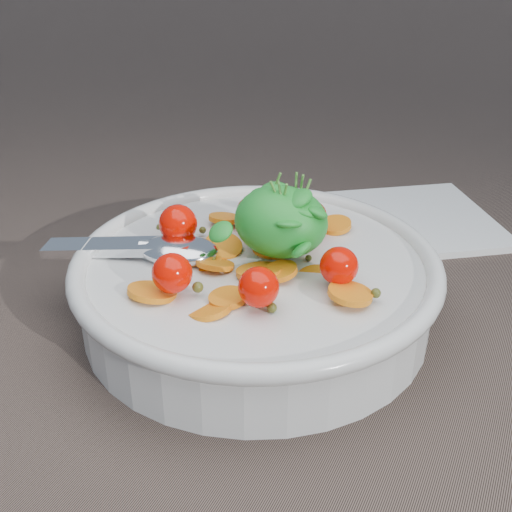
% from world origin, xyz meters
% --- Properties ---
extents(ground, '(6.00, 6.00, 0.00)m').
position_xyz_m(ground, '(0.00, 0.00, 0.00)').
color(ground, brown).
rests_on(ground, ground).
extents(bowl, '(0.29, 0.27, 0.12)m').
position_xyz_m(bowl, '(-0.02, -0.03, 0.03)').
color(bowl, silver).
rests_on(bowl, ground).
extents(napkin, '(0.23, 0.23, 0.01)m').
position_xyz_m(napkin, '(0.04, 0.19, 0.00)').
color(napkin, white).
rests_on(napkin, ground).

